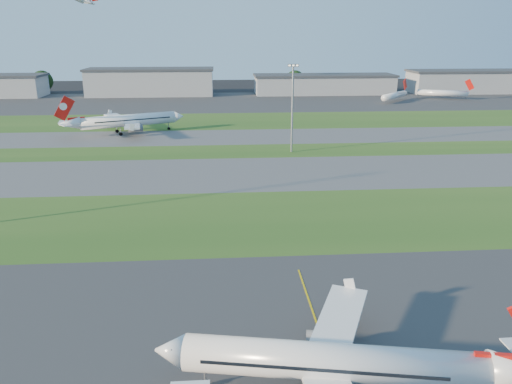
{
  "coord_description": "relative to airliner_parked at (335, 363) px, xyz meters",
  "views": [
    {
      "loc": [
        -6.46,
        -37.7,
        34.4
      ],
      "look_at": [
        -0.17,
        47.51,
        7.0
      ],
      "focal_mm": 35.0,
      "sensor_mm": 36.0,
      "label": 1
    }
  ],
  "objects": [
    {
      "name": "grass_strip_c",
      "position": [
        -4.18,
        162.61,
        -3.93
      ],
      "size": [
        300.0,
        40.0,
        0.01
      ],
      "primitive_type": "cube",
      "color": "#26501A",
      "rests_on": "ground"
    },
    {
      "name": "apron_far",
      "position": [
        -4.18,
        222.61,
        -3.93
      ],
      "size": [
        400.0,
        80.0,
        0.01
      ],
      "primitive_type": "cube",
      "color": "#333335",
      "rests_on": "ground"
    },
    {
      "name": "grass_strip_a",
      "position": [
        -4.18,
        49.61,
        -3.93
      ],
      "size": [
        300.0,
        34.0,
        0.01
      ],
      "primitive_type": "cube",
      "color": "#26501A",
      "rests_on": "ground"
    },
    {
      "name": "taxiway_a",
      "position": [
        -4.18,
        82.61,
        -3.93
      ],
      "size": [
        300.0,
        32.0,
        0.01
      ],
      "primitive_type": "cube",
      "color": "#515154",
      "rests_on": "ground"
    },
    {
      "name": "airliner_taxiing",
      "position": [
        -43.05,
        138.67,
        0.59
      ],
      "size": [
        38.89,
        33.07,
        12.91
      ],
      "rotation": [
        0.0,
        0.0,
        3.55
      ],
      "color": "white",
      "rests_on": "ground"
    },
    {
      "name": "airliner_parked",
      "position": [
        0.0,
        0.0,
        0.0
      ],
      "size": [
        35.67,
        29.99,
        11.22
      ],
      "rotation": [
        0.0,
        0.0,
        -0.18
      ],
      "color": "white",
      "rests_on": "ground"
    },
    {
      "name": "hangar_west",
      "position": [
        -49.18,
        252.61,
        3.7
      ],
      "size": [
        71.4,
        23.0,
        15.2
      ],
      "color": "gray",
      "rests_on": "ground"
    },
    {
      "name": "light_mast_centre",
      "position": [
        10.82,
        105.61,
        10.87
      ],
      "size": [
        3.2,
        0.7,
        25.8
      ],
      "color": "gray",
      "rests_on": "ground"
    },
    {
      "name": "grass_strip_b",
      "position": [
        -4.18,
        107.61,
        -3.93
      ],
      "size": [
        300.0,
        18.0,
        0.01
      ],
      "primitive_type": "cube",
      "color": "#26501A",
      "rests_on": "ground"
    },
    {
      "name": "tree_mid_east",
      "position": [
        35.82,
        266.61,
        2.87
      ],
      "size": [
        11.55,
        11.55,
        12.6
      ],
      "color": "black",
      "rests_on": "ground"
    },
    {
      "name": "hangar_far_east",
      "position": [
        150.82,
        252.61,
        2.7
      ],
      "size": [
        96.9,
        23.0,
        13.2
      ],
      "color": "gray",
      "rests_on": "ground"
    },
    {
      "name": "mini_jet_near",
      "position": [
        80.38,
        215.3,
        -0.66
      ],
      "size": [
        20.49,
        22.37,
        9.48
      ],
      "rotation": [
        0.0,
        0.0,
        0.83
      ],
      "color": "white",
      "rests_on": "ground"
    },
    {
      "name": "tree_east",
      "position": [
        110.82,
        264.61,
        2.22
      ],
      "size": [
        10.45,
        10.45,
        11.4
      ],
      "color": "black",
      "rests_on": "ground"
    },
    {
      "name": "hangar_east",
      "position": [
        50.82,
        252.61,
        1.7
      ],
      "size": [
        81.6,
        23.0,
        11.2
      ],
      "color": "gray",
      "rests_on": "ground"
    },
    {
      "name": "taxiway_b",
      "position": [
        -4.18,
        129.61,
        -3.93
      ],
      "size": [
        300.0,
        26.0,
        0.01
      ],
      "primitive_type": "cube",
      "color": "#515154",
      "rests_on": "ground"
    },
    {
      "name": "tree_west",
      "position": [
        -114.18,
        267.61,
        3.2
      ],
      "size": [
        12.1,
        12.1,
        13.2
      ],
      "color": "black",
      "rests_on": "ground"
    },
    {
      "name": "mini_jet_far",
      "position": [
        110.03,
        224.02,
        -0.66
      ],
      "size": [
        27.19,
        12.64,
        9.48
      ],
      "rotation": [
        0.0,
        0.0,
        -0.38
      ],
      "color": "white",
      "rests_on": "ground"
    },
    {
      "name": "tree_mid_west",
      "position": [
        -24.18,
        263.61,
        1.9
      ],
      "size": [
        9.9,
        9.9,
        10.8
      ],
      "color": "black",
      "rests_on": "ground"
    }
  ]
}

